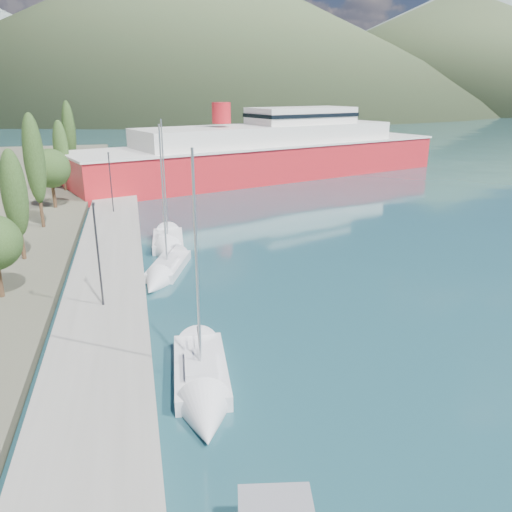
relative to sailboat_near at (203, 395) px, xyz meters
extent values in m
plane|color=#1F4A53|center=(4.49, 114.65, -0.31)|extent=(1400.00, 1400.00, 0.00)
cube|color=gray|center=(-4.51, 20.65, 0.09)|extent=(5.00, 88.00, 0.80)
cone|color=slate|center=(84.49, 674.65, 89.69)|extent=(760.00, 760.00, 180.00)
cone|color=slate|center=(424.49, 594.65, 69.69)|extent=(640.00, 640.00, 140.00)
cone|color=#3F4E30|center=(44.49, 394.65, 57.19)|extent=(480.00, 480.00, 115.00)
cone|color=#3F4E30|center=(264.49, 374.65, 44.69)|extent=(420.00, 420.00, 90.00)
cylinder|color=#47301E|center=(-10.70, 20.33, 1.29)|extent=(0.30, 0.30, 1.81)
ellipsoid|color=#2D481E|center=(-10.70, 20.33, 5.42)|extent=(1.80, 1.80, 6.43)
cylinder|color=#47301E|center=(-10.70, 29.79, 1.52)|extent=(0.30, 0.30, 2.27)
ellipsoid|color=#2D481E|center=(-10.70, 29.79, 6.67)|extent=(1.80, 1.80, 8.04)
cylinder|color=#47301E|center=(-10.70, 38.12, 1.68)|extent=(0.36, 0.36, 2.58)
sphere|color=#2D481E|center=(-10.70, 38.12, 4.62)|extent=(4.13, 4.13, 4.13)
cylinder|color=#47301E|center=(-10.70, 48.14, 1.34)|extent=(0.30, 0.30, 1.90)
ellipsoid|color=#2D481E|center=(-10.70, 48.14, 5.67)|extent=(1.80, 1.80, 6.75)
cylinder|color=#47301E|center=(-10.70, 59.11, 1.56)|extent=(0.30, 0.30, 2.35)
ellipsoid|color=#2D481E|center=(-10.70, 59.11, 6.92)|extent=(1.80, 1.80, 8.35)
cylinder|color=#2D2D33|center=(-4.51, 9.82, 3.49)|extent=(0.12, 0.12, 6.00)
cube|color=#2D2D33|center=(-4.51, 10.07, 6.49)|extent=(0.15, 0.50, 0.12)
cylinder|color=#2D2D33|center=(-4.51, 34.20, 3.49)|extent=(0.12, 0.12, 6.00)
cube|color=#2D2D33|center=(-4.51, 34.45, 6.49)|extent=(0.15, 0.50, 0.12)
cube|color=silver|center=(0.16, 1.97, -0.05)|extent=(2.89, 6.07, 0.94)
cube|color=silver|center=(0.13, 1.58, 0.58)|extent=(1.64, 2.47, 0.37)
cylinder|color=silver|center=(0.13, 1.58, 5.40)|extent=(0.12, 0.12, 9.95)
cone|color=silver|center=(-0.15, -1.79, -0.05)|extent=(2.63, 2.94, 2.41)
cube|color=silver|center=(-0.16, 17.18, -0.09)|extent=(3.90, 6.17, 0.82)
cube|color=silver|center=(-0.29, 16.81, 0.46)|extent=(1.96, 2.61, 0.32)
cylinder|color=silver|center=(-0.29, 16.81, 5.33)|extent=(0.12, 0.12, 10.02)
cone|color=silver|center=(-1.39, 13.67, -0.09)|extent=(2.87, 3.25, 2.09)
cube|color=silver|center=(0.27, 23.56, -0.04)|extent=(2.94, 5.93, 0.99)
cube|color=silver|center=(0.25, 23.18, 0.62)|extent=(1.68, 2.41, 0.38)
cylinder|color=silver|center=(0.25, 23.18, 5.39)|extent=(0.12, 0.12, 9.88)
cone|color=silver|center=(0.00, 19.88, -0.04)|extent=(2.71, 2.87, 2.52)
cube|color=red|center=(18.08, 55.67, 1.92)|extent=(59.61, 30.68, 5.68)
cube|color=silver|center=(18.08, 55.67, 4.76)|extent=(60.12, 31.16, 0.30)
cube|color=silver|center=(18.08, 55.67, 5.98)|extent=(41.68, 22.78, 3.04)
cube|color=silver|center=(23.84, 57.66, 8.72)|extent=(18.04, 12.50, 2.44)
cylinder|color=red|center=(10.41, 53.03, 9.43)|extent=(2.64, 2.64, 2.84)
camera|label=1|loc=(-2.20, -18.54, 12.57)|focal=35.00mm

